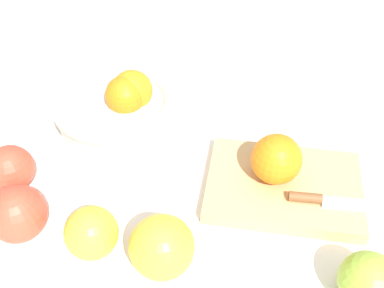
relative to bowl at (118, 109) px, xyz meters
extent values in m
plane|color=silver|center=(0.12, -0.13, -0.04)|extent=(2.40, 2.40, 0.00)
cylinder|color=beige|center=(0.00, 0.00, -0.01)|extent=(0.19, 0.19, 0.06)
torus|color=beige|center=(0.00, 0.00, 0.01)|extent=(0.20, 0.20, 0.02)
sphere|color=orange|center=(0.01, 0.00, 0.03)|extent=(0.06, 0.06, 0.06)
sphere|color=orange|center=(0.02, 0.01, 0.03)|extent=(0.07, 0.07, 0.07)
cube|color=tan|center=(0.26, -0.12, -0.03)|extent=(0.23, 0.17, 0.02)
sphere|color=orange|center=(0.25, -0.11, 0.01)|extent=(0.07, 0.07, 0.07)
cube|color=silver|center=(0.37, -0.16, -0.02)|extent=(0.11, 0.02, 0.00)
cylinder|color=brown|center=(0.29, -0.15, -0.01)|extent=(0.05, 0.02, 0.01)
sphere|color=gold|center=(0.11, -0.26, 0.00)|extent=(0.08, 0.08, 0.08)
sphere|color=gold|center=(0.01, -0.24, -0.01)|extent=(0.07, 0.07, 0.07)
sphere|color=#8EB738|center=(0.35, -0.28, -0.01)|extent=(0.07, 0.07, 0.07)
sphere|color=#D6422D|center=(-0.09, -0.22, 0.00)|extent=(0.08, 0.08, 0.08)
sphere|color=#D6422D|center=(-0.13, -0.14, -0.01)|extent=(0.07, 0.07, 0.07)
camera|label=1|loc=(0.17, -0.58, 0.48)|focal=43.75mm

